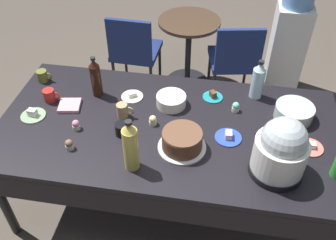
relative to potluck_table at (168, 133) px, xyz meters
name	(u,v)px	position (x,y,z in m)	size (l,w,h in m)	color
ground	(168,197)	(0.00, 0.00, -0.69)	(9.00, 9.00, 0.00)	brown
potluck_table	(168,133)	(0.00, 0.00, 0.00)	(2.20, 1.10, 0.75)	black
frosted_layer_cake	(182,141)	(0.12, -0.18, 0.12)	(0.29, 0.29, 0.13)	silver
slow_cooker	(281,150)	(0.66, -0.27, 0.24)	(0.30, 0.30, 0.37)	black
glass_salad_bowl	(294,112)	(0.79, 0.22, 0.11)	(0.25, 0.25, 0.09)	#B2C6BC
ceramic_snack_bowl	(171,100)	(-0.01, 0.21, 0.10)	(0.20, 0.20, 0.08)	silver
dessert_plate_sage	(33,115)	(-0.89, -0.05, 0.07)	(0.16, 0.16, 0.05)	#8CA87F
dessert_plate_cobalt	(228,137)	(0.39, -0.05, 0.07)	(0.17, 0.17, 0.05)	#2D4CB2
dessert_plate_coral	(310,147)	(0.88, -0.05, 0.07)	(0.16, 0.16, 0.04)	#E07266
dessert_plate_cream	(132,96)	(-0.30, 0.25, 0.07)	(0.15, 0.15, 0.04)	beige
dessert_plate_teal	(213,96)	(0.26, 0.34, 0.07)	(0.14, 0.14, 0.05)	teal
cupcake_mint	(236,107)	(0.42, 0.22, 0.09)	(0.05, 0.05, 0.07)	beige
cupcake_lemon	(69,145)	(-0.55, -0.30, 0.09)	(0.05, 0.05, 0.07)	beige
cupcake_cocoa	(153,121)	(-0.10, 0.00, 0.09)	(0.05, 0.05, 0.07)	beige
cupcake_vanilla	(76,125)	(-0.57, -0.12, 0.09)	(0.05, 0.05, 0.07)	beige
soda_bottle_cola	(96,78)	(-0.54, 0.24, 0.20)	(0.07, 0.07, 0.30)	#33190F
soda_bottle_water	(258,80)	(0.55, 0.41, 0.20)	(0.09, 0.09, 0.29)	silver
soda_bottle_ginger_ale	(131,146)	(-0.14, -0.37, 0.22)	(0.09, 0.09, 0.35)	gold
coffee_mug_red	(50,95)	(-0.84, 0.12, 0.11)	(0.12, 0.08, 0.09)	#B2231E
coffee_mug_black	(122,129)	(-0.27, -0.12, 0.10)	(0.12, 0.08, 0.08)	black
coffee_mug_tan	(123,111)	(-0.31, 0.04, 0.11)	(0.12, 0.07, 0.10)	tan
coffee_mug_olive	(43,76)	(-0.99, 0.33, 0.10)	(0.12, 0.08, 0.09)	olive
paper_napkin_stack	(70,106)	(-0.69, 0.08, 0.07)	(0.14, 0.14, 0.02)	pink
maroon_chair_left	(134,49)	(-0.55, 1.30, -0.20)	(0.46, 0.46, 0.85)	navy
maroon_chair_right	(235,58)	(0.41, 1.31, -0.20)	(0.51, 0.51, 0.85)	navy
round_cafe_table	(189,41)	(-0.05, 1.53, -0.19)	(0.60, 0.60, 0.72)	#473323
water_cooler	(290,37)	(0.91, 1.61, -0.10)	(0.32, 0.32, 1.24)	silver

